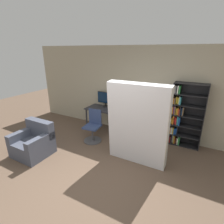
% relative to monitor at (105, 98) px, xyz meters
% --- Properties ---
extents(ground_plane, '(16.00, 16.00, 0.00)m').
position_rel_monitor_xyz_m(ground_plane, '(1.14, -2.71, -1.03)').
color(ground_plane, brown).
extents(wall_back, '(8.00, 0.06, 2.70)m').
position_rel_monitor_xyz_m(wall_back, '(1.14, 0.14, 0.32)').
color(wall_back, tan).
rests_on(wall_back, ground).
extents(desk, '(1.19, 0.65, 0.74)m').
position_rel_monitor_xyz_m(desk, '(0.08, -0.21, -0.39)').
color(desk, '#2D2D33').
rests_on(desk, ground).
extents(monitor, '(0.59, 0.19, 0.50)m').
position_rel_monitor_xyz_m(monitor, '(0.00, 0.00, 0.00)').
color(monitor, black).
rests_on(monitor, desk).
extents(office_chair, '(0.52, 0.52, 0.94)m').
position_rel_monitor_xyz_m(office_chair, '(0.20, -1.05, -0.64)').
color(office_chair, '#4C4C51').
rests_on(office_chair, ground).
extents(bookshelf, '(0.84, 0.34, 1.77)m').
position_rel_monitor_xyz_m(bookshelf, '(2.49, -0.02, -0.18)').
color(bookshelf, black).
rests_on(bookshelf, ground).
extents(mattress_near, '(1.37, 0.38, 1.93)m').
position_rel_monitor_xyz_m(mattress_near, '(1.71, -1.45, -0.06)').
color(mattress_near, silver).
rests_on(mattress_near, ground).
extents(armchair, '(0.85, 0.80, 0.85)m').
position_rel_monitor_xyz_m(armchair, '(-0.74, -2.37, -0.71)').
color(armchair, '#474C5B').
rests_on(armchair, ground).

